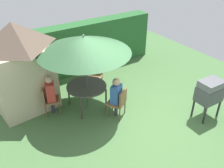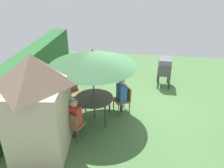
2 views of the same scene
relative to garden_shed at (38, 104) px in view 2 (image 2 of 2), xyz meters
name	(u,v)px [view 2 (image 2 of 2)]	position (x,y,z in m)	size (l,w,h in m)	color
ground_plane	(131,107)	(2.38, -2.20, -1.38)	(11.00, 11.00, 0.00)	#47703D
hedge_backdrop	(32,77)	(2.38, 1.30, -0.45)	(6.44, 0.64, 1.86)	#28602D
garden_shed	(38,104)	(0.00, 0.00, 0.00)	(1.90, 1.62, 2.70)	#C6B793
patio_table	(94,99)	(1.54, -1.09, -0.66)	(1.19, 1.19, 0.78)	#47423D
patio_umbrella	(93,58)	(1.54, -1.09, 0.71)	(2.61, 2.61, 2.38)	#4C4C51
bbq_grill	(165,67)	(4.24, -3.38, -0.53)	(0.71, 0.52, 1.20)	#47474C
chair_near_shed	(73,124)	(0.46, -0.72, -0.86)	(0.59, 0.59, 0.90)	olive
chair_far_side	(124,98)	(2.11, -1.97, -0.86)	(0.64, 0.64, 0.90)	olive
chair_toward_hedge	(74,90)	(2.37, -0.18, -0.86)	(0.65, 0.65, 0.90)	olive
person_in_red	(75,114)	(0.55, -0.75, -0.59)	(0.34, 0.40, 1.26)	#CC3D33
person_in_blue	(122,91)	(2.06, -1.90, -0.59)	(0.42, 0.39, 1.26)	#3866B2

